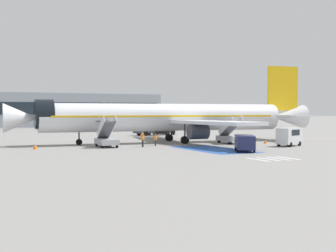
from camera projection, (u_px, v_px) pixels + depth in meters
The scene contains 19 objects.
ground_plane at pixel (153, 143), 67.44m from camera, with size 600.00×600.00×0.00m, color gray.
apron_leadline_yellow at pixel (166, 143), 68.06m from camera, with size 0.20×80.07×0.01m, color gold.
apron_stand_patch_blue at pixel (213, 149), 56.33m from camera, with size 5.85×12.44×0.01m, color #2856A8.
apron_walkway_bar_0 at pixel (258, 160), 44.54m from camera, with size 0.44×3.60×0.01m, color silver.
apron_walkway_bar_1 at pixel (268, 159), 45.07m from camera, with size 0.44×3.60×0.01m, color silver.
apron_walkway_bar_2 at pixel (278, 158), 45.60m from camera, with size 0.44×3.60×0.01m, color silver.
apron_walkway_bar_3 at pixel (288, 158), 46.13m from camera, with size 0.44×3.60×0.01m, color silver.
airliner at pixel (170, 117), 68.17m from camera, with size 46.51×33.77×11.80m.
boarding_stairs_forward at pixel (106, 139), 60.24m from camera, with size 2.62×5.38×4.20m.
boarding_stairs_aft at pixel (230, 137), 66.72m from camera, with size 2.62×5.38×4.08m.
fuel_tanker at pixel (156, 126), 89.56m from camera, with size 9.08×3.76×3.38m.
service_van_0 at pixel (289, 135), 61.59m from camera, with size 4.58×3.28×2.41m.
service_van_1 at pixel (245, 142), 53.44m from camera, with size 3.94×4.78×1.86m.
ground_crew_0 at pixel (156, 139), 61.83m from camera, with size 0.46×0.47×1.63m.
ground_crew_1 at pixel (143, 139), 59.93m from camera, with size 0.33×0.47×1.86m.
traffic_cone_0 at pixel (265, 141), 66.87m from camera, with size 0.52×0.52×0.58m.
traffic_cone_1 at pixel (35, 146), 56.85m from camera, with size 0.61×0.61×0.68m.
traffic_cone_2 at pixel (282, 141), 68.20m from camera, with size 0.48×0.48×0.54m.
terminal_building at pixel (37, 110), 136.96m from camera, with size 74.46×12.10×9.85m.
Camera 1 is at (-27.83, -61.34, 4.64)m, focal length 50.00 mm.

